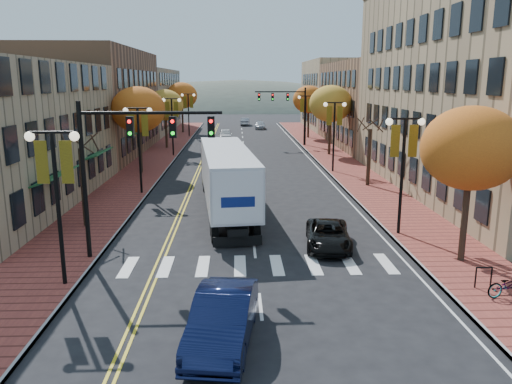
{
  "coord_description": "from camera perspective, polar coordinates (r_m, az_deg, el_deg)",
  "views": [
    {
      "loc": [
        -0.78,
        -18.35,
        7.84
      ],
      "look_at": [
        0.17,
        6.75,
        2.2
      ],
      "focal_mm": 35.0,
      "sensor_mm": 36.0,
      "label": 1
    }
  ],
  "objects": [
    {
      "name": "building_left_far",
      "position": [
        81.05,
        -13.94,
        10.1
      ],
      "size": [
        12.0,
        26.0,
        9.5
      ],
      "primitive_type": "cube",
      "color": "#9E8966",
      "rests_on": "ground"
    },
    {
      "name": "tree_right_d",
      "position": [
        69.09,
        6.06,
        10.47
      ],
      "size": [
        4.35,
        4.35,
        7.0
      ],
      "color": "#382619",
      "rests_on": "sidewalk_right"
    },
    {
      "name": "ground",
      "position": [
        19.97,
        0.24,
        -10.46
      ],
      "size": [
        200.0,
        200.0,
        0.0
      ],
      "primitive_type": "plane",
      "color": "black",
      "rests_on": "ground"
    },
    {
      "name": "sidewalk_right",
      "position": [
        52.36,
        8.63,
        3.98
      ],
      "size": [
        4.0,
        85.0,
        0.15
      ],
      "primitive_type": "cube",
      "color": "brown",
      "rests_on": "ground"
    },
    {
      "name": "sidewalk_left",
      "position": [
        52.09,
        -11.26,
        3.84
      ],
      "size": [
        4.0,
        85.0,
        0.15
      ],
      "primitive_type": "cube",
      "color": "brown",
      "rests_on": "ground"
    },
    {
      "name": "traffic_mast_near",
      "position": [
        22.05,
        -14.5,
        4.65
      ],
      "size": [
        6.1,
        0.35,
        7.0
      ],
      "color": "black",
      "rests_on": "ground"
    },
    {
      "name": "lamp_left_c",
      "position": [
        52.9,
        -9.58,
        8.63
      ],
      "size": [
        1.96,
        0.36,
        6.05
      ],
      "color": "black",
      "rests_on": "ground"
    },
    {
      "name": "black_suv",
      "position": [
        24.17,
        8.25,
        -4.88
      ],
      "size": [
        2.55,
        4.63,
        1.23
      ],
      "primitive_type": "imported",
      "rotation": [
        0.0,
        0.0,
        -0.12
      ],
      "color": "black",
      "rests_on": "ground"
    },
    {
      "name": "tree_left_a",
      "position": [
        28.16,
        -19.1,
        0.5
      ],
      "size": [
        0.28,
        0.28,
        4.2
      ],
      "color": "#382619",
      "rests_on": "sidewalk_left"
    },
    {
      "name": "building_right_mid",
      "position": [
        63.42,
        15.75,
        9.62
      ],
      "size": [
        15.0,
        24.0,
        10.0
      ],
      "primitive_type": "cube",
      "color": "brown",
      "rests_on": "ground"
    },
    {
      "name": "tree_right_b",
      "position": [
        38.06,
        12.77,
        3.89
      ],
      "size": [
        0.28,
        0.28,
        4.2
      ],
      "color": "#382619",
      "rests_on": "sidewalk_right"
    },
    {
      "name": "car_far_white",
      "position": [
        67.09,
        -3.52,
        6.57
      ],
      "size": [
        2.0,
        4.54,
        1.52
      ],
      "primitive_type": "imported",
      "rotation": [
        0.0,
        0.0,
        0.05
      ],
      "color": "silver",
      "rests_on": "ground"
    },
    {
      "name": "traffic_mast_far",
      "position": [
        60.74,
        3.79,
        9.87
      ],
      "size": [
        6.1,
        0.34,
        7.0
      ],
      "color": "black",
      "rests_on": "ground"
    },
    {
      "name": "navy_sedan",
      "position": [
        15.58,
        -3.82,
        -14.22
      ],
      "size": [
        2.35,
        5.07,
        1.61
      ],
      "primitive_type": "imported",
      "rotation": [
        0.0,
        0.0,
        -0.14
      ],
      "color": "#0D1335",
      "rests_on": "ground"
    },
    {
      "name": "building_right_far",
      "position": [
        84.61,
        11.2,
        10.83
      ],
      "size": [
        15.0,
        20.0,
        11.0
      ],
      "primitive_type": "cube",
      "color": "#9E8966",
      "rests_on": "ground"
    },
    {
      "name": "lamp_right_b",
      "position": [
        43.3,
        8.94,
        7.8
      ],
      "size": [
        1.96,
        0.36,
        6.05
      ],
      "color": "black",
      "rests_on": "ground"
    },
    {
      "name": "lamp_left_b",
      "position": [
        35.18,
        -13.26,
        6.53
      ],
      "size": [
        1.96,
        0.36,
        6.05
      ],
      "color": "black",
      "rests_on": "ground"
    },
    {
      "name": "car_far_silver",
      "position": [
        82.7,
        0.46,
        7.64
      ],
      "size": [
        1.86,
        4.27,
        1.22
      ],
      "primitive_type": "imported",
      "rotation": [
        0.0,
        0.0,
        -0.03
      ],
      "color": "#AAABB2",
      "rests_on": "ground"
    },
    {
      "name": "tree_left_b",
      "position": [
        43.21,
        -13.31,
        9.14
      ],
      "size": [
        4.48,
        4.48,
        7.21
      ],
      "color": "#382619",
      "rests_on": "sidewalk_left"
    },
    {
      "name": "lamp_left_d",
      "position": [
        70.76,
        -7.74,
        9.67
      ],
      "size": [
        1.96,
        0.36,
        6.05
      ],
      "color": "black",
      "rests_on": "ground"
    },
    {
      "name": "tree_right_a",
      "position": [
        22.75,
        23.38,
        4.58
      ],
      "size": [
        4.16,
        4.16,
        6.69
      ],
      "color": "#382619",
      "rests_on": "sidewalk_right"
    },
    {
      "name": "lamp_left_a",
      "position": [
        19.86,
        -21.92,
        1.45
      ],
      "size": [
        1.96,
        0.36,
        6.05
      ],
      "color": "black",
      "rests_on": "ground"
    },
    {
      "name": "car_far_oncoming",
      "position": [
        89.29,
        -1.25,
        8.05
      ],
      "size": [
        1.74,
        4.2,
        1.35
      ],
      "primitive_type": "imported",
      "rotation": [
        0.0,
        0.0,
        3.06
      ],
      "color": "#9F9FA6",
      "rests_on": "ground"
    },
    {
      "name": "semi_truck",
      "position": [
        30.51,
        -3.54,
        2.16
      ],
      "size": [
        4.05,
        15.9,
        3.93
      ],
      "rotation": [
        0.0,
        0.0,
        0.1
      ],
      "color": "black",
      "rests_on": "ground"
    },
    {
      "name": "tree_right_c",
      "position": [
        53.31,
        8.52,
        9.94
      ],
      "size": [
        4.48,
        4.48,
        7.21
      ],
      "color": "#382619",
      "rests_on": "sidewalk_right"
    },
    {
      "name": "lamp_right_a",
      "position": [
        25.96,
        16.49,
        4.28
      ],
      "size": [
        1.96,
        0.36,
        6.05
      ],
      "color": "black",
      "rests_on": "ground"
    },
    {
      "name": "tree_left_c",
      "position": [
        58.99,
        -10.34,
        9.74
      ],
      "size": [
        4.16,
        4.16,
        6.69
      ],
      "color": "#382619",
      "rests_on": "sidewalk_left"
    },
    {
      "name": "bicycle",
      "position": [
        20.5,
        26.94,
        -9.45
      ],
      "size": [
        1.82,
        0.91,
        0.91
      ],
      "primitive_type": "imported",
      "rotation": [
        0.0,
        0.0,
        1.76
      ],
      "color": "gray",
      "rests_on": "sidewalk_right"
    },
    {
      "name": "lamp_right_c",
      "position": [
        61.02,
        5.7,
        9.26
      ],
      "size": [
        1.96,
        0.36,
        6.05
      ],
      "color": "black",
      "rests_on": "ground"
    },
    {
      "name": "building_left_mid",
      "position": [
        56.77,
        -19.06,
        9.61
      ],
      "size": [
        12.0,
        24.0,
        11.0
      ],
      "primitive_type": "cube",
      "color": "brown",
      "rests_on": "ground"
    },
    {
      "name": "tree_left_d",
      "position": [
        76.83,
        -8.47,
        10.85
      ],
      "size": [
        4.61,
        4.61,
        7.42
      ],
      "color": "#382619",
      "rests_on": "sidewalk_left"
    }
  ]
}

